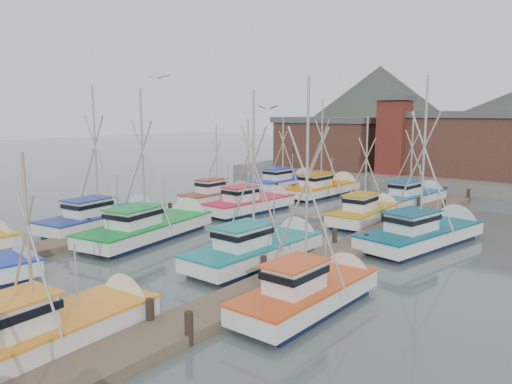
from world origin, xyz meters
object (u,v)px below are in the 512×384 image
Objects in this scene: boat_4 at (154,227)px; boat_12 at (325,188)px; boat_8 at (254,203)px; lookout_tower at (394,134)px; boat_1 at (54,330)px.

boat_4 is 21.34m from boat_12.
boat_8 is at bearing 81.87° from boat_4.
lookout_tower is at bearing 77.17° from boat_4.
lookout_tower is 0.84× the size of boat_12.
lookout_tower reaches higher than boat_8.
boat_8 is 0.89× the size of boat_12.
lookout_tower is 0.95× the size of boat_8.
boat_4 is at bearing -85.22° from boat_8.
boat_1 is at bearing -61.79° from boat_4.
boat_1 is 34.78m from boat_12.
boat_1 is at bearing -81.64° from lookout_tower.
boat_4 is at bearing -88.23° from boat_12.
boat_4 is at bearing 124.09° from boat_1.
lookout_tower reaches higher than boat_4.
boat_12 is at bearing 92.08° from boat_8.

